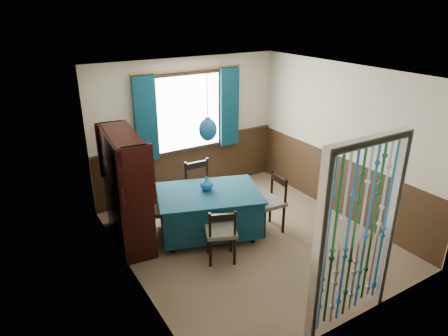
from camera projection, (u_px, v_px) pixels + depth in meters
floor at (249, 238)px, 6.12m from camera, size 4.00×4.00×0.00m
ceiling at (254, 73)px, 5.17m from camera, size 4.00×4.00×0.00m
wall_back at (188, 128)px, 7.22m from camera, size 3.60×0.00×3.60m
wall_front at (363, 225)px, 4.07m from camera, size 3.60×0.00×3.60m
wall_left at (128, 192)px, 4.78m from camera, size 0.00×4.00×4.00m
wall_right at (342, 142)px, 6.51m from camera, size 0.00×4.00×4.00m
wainscot_back at (190, 166)px, 7.50m from camera, size 3.60×0.00×3.60m
wainscot_front at (353, 284)px, 4.37m from camera, size 3.60×0.00×3.60m
wainscot_left at (134, 245)px, 5.08m from camera, size 0.00×4.00×4.00m
wainscot_right at (336, 184)px, 6.79m from camera, size 0.00×4.00×4.00m
window at (189, 112)px, 7.07m from camera, size 1.32×0.12×1.42m
doorway at (356, 239)px, 4.19m from camera, size 1.16×0.12×2.18m
dining_table at (209, 210)px, 6.08m from camera, size 1.77×1.48×0.73m
chair_near at (221, 232)px, 5.45m from camera, size 0.54×0.53×0.84m
chair_far at (201, 188)px, 6.61m from camera, size 0.49×0.47×0.95m
chair_left at (150, 210)px, 5.93m from camera, size 0.62×0.63×0.95m
chair_right at (270, 202)px, 6.20m from camera, size 0.46×0.48×0.91m
sideboard at (128, 205)px, 5.88m from camera, size 0.58×1.34×1.70m
pendant_lamp at (208, 129)px, 5.59m from camera, size 0.26×0.26×0.95m
vase_table at (207, 184)px, 6.01m from camera, size 0.19×0.19×0.19m
bowl_shelf at (135, 174)px, 5.45m from camera, size 0.23×0.23×0.05m
vase_sideboard at (122, 174)px, 6.03m from camera, size 0.23×0.23×0.20m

